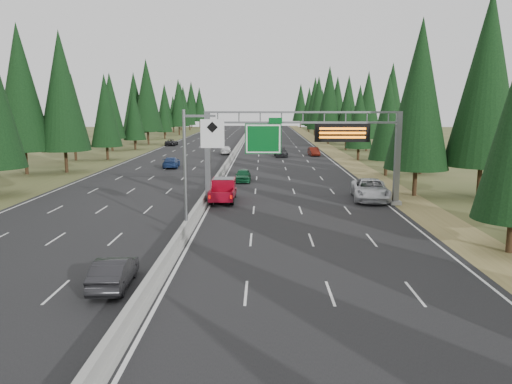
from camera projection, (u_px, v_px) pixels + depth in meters
road at (235, 154)px, 86.81m from camera, size 32.00×260.00×0.08m
shoulder_right at (337, 155)px, 86.56m from camera, size 3.60×260.00×0.06m
shoulder_left at (133, 154)px, 87.07m from camera, size 3.60×260.00×0.06m
median_barrier at (234, 152)px, 86.75m from camera, size 0.70×260.00×0.85m
sign_gantry at (310, 143)px, 41.34m from camera, size 16.75×0.98×7.80m
hov_sign_pole at (194, 163)px, 31.78m from camera, size 2.80×0.50×8.00m
tree_row_right at (369, 103)px, 80.24m from camera, size 11.93×240.43×18.45m
tree_row_left at (76, 98)px, 71.32m from camera, size 11.52×242.59×18.91m
silver_minivan at (370, 190)px, 44.12m from camera, size 3.71×6.90×1.84m
red_pickup at (223, 188)px, 44.01m from camera, size 2.07×5.80×1.89m
car_ahead_green at (243, 175)px, 54.91m from camera, size 1.67×4.13×1.40m
car_ahead_dkred at (314, 152)px, 83.80m from camera, size 1.81×4.38×1.41m
car_ahead_dkgrey at (281, 152)px, 82.25m from camera, size 2.34×5.08×1.44m
car_ahead_white at (272, 144)px, 99.79m from camera, size 3.24×6.02×1.61m
car_ahead_far at (265, 134)px, 136.04m from camera, size 1.84×4.25×1.43m
car_onc_near at (114, 272)px, 22.83m from camera, size 1.70×4.32×1.40m
car_onc_blue at (171, 162)px, 67.52m from camera, size 2.44×5.18×1.46m
car_onc_white at (226, 150)px, 86.44m from camera, size 2.22×4.62×1.52m
car_onc_far at (172, 142)px, 105.86m from camera, size 2.23×4.79×1.33m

